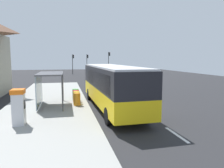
% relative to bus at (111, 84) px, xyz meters
% --- Properties ---
extents(ground_plane, '(56.00, 92.00, 0.04)m').
position_rel_bus_xyz_m(ground_plane, '(1.71, 13.94, -1.86)').
color(ground_plane, '#262628').
extents(sidewalk_platform, '(6.20, 30.00, 0.18)m').
position_rel_bus_xyz_m(sidewalk_platform, '(-4.69, 1.94, -1.75)').
color(sidewalk_platform, '#999993').
rests_on(sidewalk_platform, ground).
extents(lane_stripe_seg_0, '(0.16, 2.20, 0.01)m').
position_rel_bus_xyz_m(lane_stripe_seg_0, '(1.96, -6.06, -1.84)').
color(lane_stripe_seg_0, silver).
rests_on(lane_stripe_seg_0, ground).
extents(lane_stripe_seg_1, '(0.16, 2.20, 0.01)m').
position_rel_bus_xyz_m(lane_stripe_seg_1, '(1.96, -1.06, -1.84)').
color(lane_stripe_seg_1, silver).
rests_on(lane_stripe_seg_1, ground).
extents(lane_stripe_seg_2, '(0.16, 2.20, 0.01)m').
position_rel_bus_xyz_m(lane_stripe_seg_2, '(1.96, 3.94, -1.84)').
color(lane_stripe_seg_2, silver).
rests_on(lane_stripe_seg_2, ground).
extents(lane_stripe_seg_3, '(0.16, 2.20, 0.01)m').
position_rel_bus_xyz_m(lane_stripe_seg_3, '(1.96, 8.94, -1.84)').
color(lane_stripe_seg_3, silver).
rests_on(lane_stripe_seg_3, ground).
extents(lane_stripe_seg_4, '(0.16, 2.20, 0.01)m').
position_rel_bus_xyz_m(lane_stripe_seg_4, '(1.96, 13.94, -1.84)').
color(lane_stripe_seg_4, silver).
rests_on(lane_stripe_seg_4, ground).
extents(lane_stripe_seg_5, '(0.16, 2.20, 0.01)m').
position_rel_bus_xyz_m(lane_stripe_seg_5, '(1.96, 18.94, -1.84)').
color(lane_stripe_seg_5, silver).
rests_on(lane_stripe_seg_5, ground).
extents(lane_stripe_seg_6, '(0.16, 2.20, 0.01)m').
position_rel_bus_xyz_m(lane_stripe_seg_6, '(1.96, 23.94, -1.84)').
color(lane_stripe_seg_6, silver).
rests_on(lane_stripe_seg_6, ground).
extents(lane_stripe_seg_7, '(0.16, 2.20, 0.01)m').
position_rel_bus_xyz_m(lane_stripe_seg_7, '(1.96, 28.94, -1.84)').
color(lane_stripe_seg_7, silver).
rests_on(lane_stripe_seg_7, ground).
extents(bus, '(2.80, 11.07, 3.21)m').
position_rel_bus_xyz_m(bus, '(0.00, 0.00, 0.00)').
color(bus, yellow).
rests_on(bus, ground).
extents(white_van, '(2.23, 5.29, 2.30)m').
position_rel_bus_xyz_m(white_van, '(3.91, 25.20, -0.50)').
color(white_van, black).
rests_on(white_van, ground).
extents(sedan_near, '(1.98, 4.47, 1.52)m').
position_rel_bus_xyz_m(sedan_near, '(4.01, 34.40, -1.05)').
color(sedan_near, navy).
rests_on(sedan_near, ground).
extents(sedan_far, '(2.00, 4.48, 1.52)m').
position_rel_bus_xyz_m(sedan_far, '(4.02, 41.86, -1.05)').
color(sedan_far, '#195933').
rests_on(sedan_far, ground).
extents(ticket_machine, '(0.66, 0.76, 1.94)m').
position_rel_bus_xyz_m(ticket_machine, '(-5.80, -3.28, -0.67)').
color(ticket_machine, silver).
rests_on(ticket_machine, sidewalk_platform).
extents(recycling_bin_orange, '(0.52, 0.52, 0.95)m').
position_rel_bus_xyz_m(recycling_bin_orange, '(-2.49, 0.94, -1.19)').
color(recycling_bin_orange, orange).
rests_on(recycling_bin_orange, sidewalk_platform).
extents(recycling_bin_yellow, '(0.52, 0.52, 0.95)m').
position_rel_bus_xyz_m(recycling_bin_yellow, '(-2.49, 1.64, -1.19)').
color(recycling_bin_yellow, yellow).
rests_on(recycling_bin_yellow, sidewalk_platform).
extents(recycling_bin_red, '(0.52, 0.52, 0.95)m').
position_rel_bus_xyz_m(recycling_bin_red, '(-2.49, 2.34, -1.19)').
color(recycling_bin_red, red).
rests_on(recycling_bin_red, sidewalk_platform).
extents(recycling_bin_green, '(0.52, 0.52, 0.95)m').
position_rel_bus_xyz_m(recycling_bin_green, '(-2.49, 3.04, -1.19)').
color(recycling_bin_green, green).
rests_on(recycling_bin_green, sidewalk_platform).
extents(traffic_light_near_side, '(0.49, 0.28, 5.32)m').
position_rel_bus_xyz_m(traffic_light_near_side, '(7.21, 35.54, 1.68)').
color(traffic_light_near_side, '#2D2D2D').
rests_on(traffic_light_near_side, ground).
extents(traffic_light_far_side, '(0.49, 0.28, 4.73)m').
position_rel_bus_xyz_m(traffic_light_far_side, '(-1.38, 36.34, 1.32)').
color(traffic_light_far_side, '#2D2D2D').
rests_on(traffic_light_far_side, ground).
extents(traffic_light_median, '(0.49, 0.28, 4.77)m').
position_rel_bus_xyz_m(traffic_light_median, '(2.11, 37.14, 1.34)').
color(traffic_light_median, '#2D2D2D').
rests_on(traffic_light_median, ground).
extents(bus_shelter, '(1.80, 4.00, 2.50)m').
position_rel_bus_xyz_m(bus_shelter, '(-4.70, 1.18, 0.25)').
color(bus_shelter, '#4C4C51').
rests_on(bus_shelter, sidewalk_platform).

